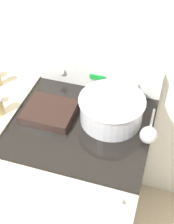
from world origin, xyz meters
name	(u,v)px	position (x,y,z in m)	size (l,w,h in m)	color
kitchen_wall	(103,32)	(0.00, 0.71, 1.25)	(8.00, 0.05, 2.50)	silver
stove_range	(83,173)	(0.00, 0.34, 0.46)	(0.73, 0.71, 0.93)	silver
control_panel	(99,75)	(0.00, 0.65, 1.00)	(0.73, 0.07, 0.16)	silver
mixing_bowl	(112,108)	(0.14, 0.40, 1.01)	(0.34, 0.34, 0.14)	silver
casserole_dish	(50,112)	(-0.18, 0.33, 0.95)	(0.26, 0.23, 0.05)	black
ladle	(149,134)	(0.35, 0.31, 0.97)	(0.09, 0.28, 0.09)	#B7B7B7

